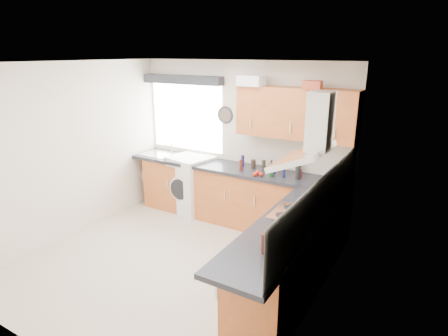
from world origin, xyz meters
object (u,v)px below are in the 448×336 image
Objects in this scene: oven at (294,254)px; washing_machine at (191,184)px; upper_cabinets at (296,113)px; extractor_hood at (311,139)px.

washing_machine is (-2.30, 1.22, 0.05)m from oven.
upper_cabinets is at bearing 15.24° from washing_machine.
upper_cabinets reaches higher than oven.
oven is 1.99m from upper_cabinets.
upper_cabinets is 2.19m from washing_machine.
washing_machine is (-1.75, -0.10, -1.32)m from upper_cabinets.
oven is 0.89× the size of washing_machine.
washing_machine reaches higher than oven.
extractor_hood is 0.46× the size of upper_cabinets.
extractor_hood is 2.98m from washing_machine.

